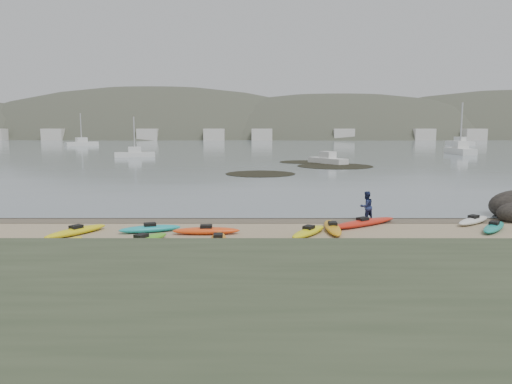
{
  "coord_description": "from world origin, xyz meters",
  "views": [
    {
      "loc": [
        0.03,
        -27.21,
        5.14
      ],
      "look_at": [
        0.0,
        0.0,
        1.5
      ],
      "focal_mm": 35.0,
      "sensor_mm": 36.0,
      "label": 1
    }
  ],
  "objects": [
    {
      "name": "ground",
      "position": [
        0.0,
        0.0,
        0.0
      ],
      "size": [
        600.0,
        600.0,
        0.0
      ],
      "primitive_type": "plane",
      "color": "tan",
      "rests_on": "ground"
    },
    {
      "name": "water",
      "position": [
        0.0,
        300.0,
        0.01
      ],
      "size": [
        1200.0,
        1200.0,
        0.0
      ],
      "primitive_type": "plane",
      "color": "slate",
      "rests_on": "ground"
    },
    {
      "name": "person_east",
      "position": [
        5.92,
        -0.82,
        0.82
      ],
      "size": [
        1.0,
        0.92,
        1.64
      ],
      "primitive_type": "imported",
      "rotation": [
        0.0,
        0.0,
        3.63
      ],
      "color": "navy",
      "rests_on": "ground"
    },
    {
      "name": "kayaks",
      "position": [
        0.4,
        -4.02,
        0.17
      ],
      "size": [
        22.67,
        8.84,
        0.34
      ],
      "color": "#F74915",
      "rests_on": "ground"
    },
    {
      "name": "far_hills",
      "position": [
        39.38,
        193.97,
        -15.93
      ],
      "size": [
        550.0,
        135.0,
        80.0
      ],
      "color": "#384235",
      "rests_on": "ground"
    },
    {
      "name": "kelp_mats",
      "position": [
        6.4,
        34.11,
        0.03
      ],
      "size": [
        17.98,
        24.06,
        0.04
      ],
      "color": "black",
      "rests_on": "water"
    },
    {
      "name": "wet_sand",
      "position": [
        0.0,
        -0.3,
        0.0
      ],
      "size": [
        60.0,
        60.0,
        0.0
      ],
      "primitive_type": "plane",
      "color": "brown",
      "rests_on": "ground"
    },
    {
      "name": "bluff",
      "position": [
        0.0,
        -17.5,
        1.0
      ],
      "size": [
        60.0,
        8.0,
        2.0
      ],
      "primitive_type": "cube",
      "color": "#475138",
      "rests_on": "ground"
    },
    {
      "name": "moored_boats",
      "position": [
        13.35,
        77.27,
        0.56
      ],
      "size": [
        103.92,
        71.19,
        1.25
      ],
      "color": "silver",
      "rests_on": "ground"
    },
    {
      "name": "far_town",
      "position": [
        6.0,
        145.0,
        2.0
      ],
      "size": [
        199.0,
        5.0,
        4.0
      ],
      "color": "beige",
      "rests_on": "ground"
    }
  ]
}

